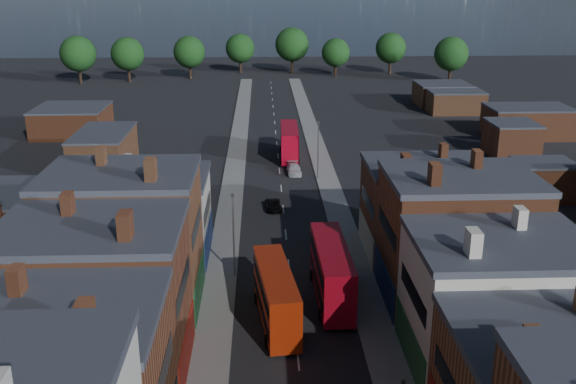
{
  "coord_description": "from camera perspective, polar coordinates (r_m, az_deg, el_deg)",
  "views": [
    {
      "loc": [
        -2.43,
        -24.8,
        26.94
      ],
      "look_at": [
        0.0,
        34.09,
        6.93
      ],
      "focal_mm": 40.0,
      "sensor_mm": 36.0,
      "label": 1
    }
  ],
  "objects": [
    {
      "name": "car_3",
      "position": [
        91.32,
        0.53,
        2.04
      ],
      "size": [
        2.11,
        4.75,
        1.35
      ],
      "primitive_type": "imported",
      "rotation": [
        0.0,
        0.0,
        0.05
      ],
      "color": "silver",
      "rests_on": "ground"
    },
    {
      "name": "car_2",
      "position": [
        77.37,
        -1.31,
        -1.19
      ],
      "size": [
        2.13,
        4.13,
        1.11
      ],
      "primitive_type": "imported",
      "rotation": [
        0.0,
        0.0,
        0.07
      ],
      "color": "black",
      "rests_on": "ground"
    },
    {
      "name": "bus_2",
      "position": [
        98.82,
        0.13,
        4.51
      ],
      "size": [
        3.04,
        11.34,
        4.88
      ],
      "rotation": [
        0.0,
        0.0,
        -0.02
      ],
      "color": "#A9071B",
      "rests_on": "ground"
    },
    {
      "name": "pavement_west",
      "position": [
        79.59,
        -5.16,
        -1.06
      ],
      "size": [
        3.0,
        200.0,
        0.12
      ],
      "primitive_type": "cube",
      "color": "gray",
      "rests_on": "ground"
    },
    {
      "name": "pavement_east",
      "position": [
        79.98,
        4.19,
        -0.94
      ],
      "size": [
        3.0,
        200.0,
        0.12
      ],
      "primitive_type": "cube",
      "color": "gray",
      "rests_on": "ground"
    },
    {
      "name": "lamp_post_3",
      "position": [
        88.0,
        2.69,
        4.1
      ],
      "size": [
        0.25,
        0.7,
        8.12
      ],
      "color": "slate",
      "rests_on": "ground"
    },
    {
      "name": "lamp_post_2",
      "position": [
        59.2,
        -4.88,
        -3.38
      ],
      "size": [
        0.25,
        0.7,
        8.12
      ],
      "color": "slate",
      "rests_on": "ground"
    },
    {
      "name": "bus_1",
      "position": [
        55.86,
        3.9,
        -7.03
      ],
      "size": [
        3.1,
        11.57,
        4.98
      ],
      "rotation": [
        0.0,
        0.0,
        0.02
      ],
      "color": "#A9091A",
      "rests_on": "ground"
    },
    {
      "name": "bus_0",
      "position": [
        52.22,
        -1.08,
        -9.16
      ],
      "size": [
        3.7,
        10.92,
        4.62
      ],
      "rotation": [
        0.0,
        0.0,
        0.12
      ],
      "color": "#AF250A",
      "rests_on": "ground"
    }
  ]
}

